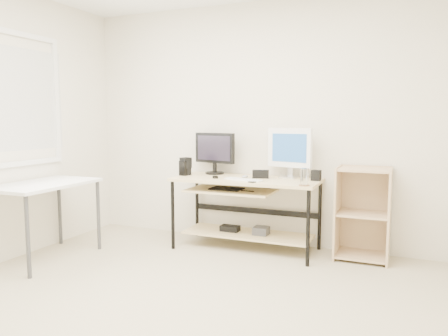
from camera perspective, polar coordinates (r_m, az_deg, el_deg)
room at (r=3.07m, az=-9.87°, el=5.54°), size 4.01×4.01×2.62m
desk at (r=4.55m, az=2.62°, el=-3.96°), size 1.50×0.65×0.75m
side_table at (r=4.54m, az=-22.43°, el=-2.79°), size 0.60×1.00×0.75m
shelf_unit at (r=4.47m, az=17.71°, el=-5.58°), size 0.50×0.40×0.90m
black_monitor at (r=4.83m, az=-1.23°, el=2.30°), size 0.50×0.21×0.46m
white_imac at (r=4.55m, az=8.57°, el=2.45°), size 0.48×0.15×0.52m
keyboard at (r=4.36m, az=2.56°, el=-1.52°), size 0.41×0.21×0.01m
mouse at (r=4.50m, az=2.76°, el=-1.13°), size 0.07×0.11×0.03m
center_speaker at (r=4.52m, az=4.80°, el=-0.80°), size 0.18×0.12×0.08m
speaker_left at (r=4.75m, az=-5.02°, el=0.27°), size 0.13×0.13×0.19m
speaker_right at (r=4.42m, az=11.95°, el=-0.95°), size 0.09×0.09×0.10m
audio_controller at (r=4.72m, az=-5.37°, el=-0.04°), size 0.09×0.07×0.16m
volume_puck at (r=4.49m, az=-1.14°, el=-1.20°), size 0.07×0.07×0.03m
smartphone at (r=4.24m, az=3.97°, el=-1.79°), size 0.10×0.13×0.01m
coaster at (r=4.07m, az=10.43°, el=-2.24°), size 0.12×0.12×0.01m
drinking_glass at (r=4.06m, az=10.45°, el=-1.12°), size 0.09×0.09×0.15m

